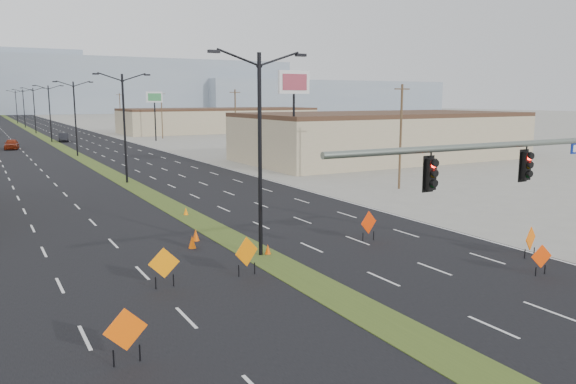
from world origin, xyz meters
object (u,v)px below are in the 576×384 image
car_left (12,144)px  streetlight_4 (34,109)px  streetlight_2 (75,116)px  construction_sign_3 (369,223)px  signal_mast (555,174)px  streetlight_5 (24,107)px  construction_sign_0 (126,331)px  construction_sign_2 (247,253)px  cone_0 (192,242)px  construction_sign_5 (530,240)px  streetlight_1 (124,125)px  streetlight_3 (50,112)px  cone_1 (196,235)px  construction_sign_1 (164,264)px  streetlight_6 (16,106)px  cone_3 (186,211)px  car_mid (64,137)px  streetlight_0 (260,148)px  pole_sign_east_near (294,90)px  cone_2 (268,250)px  pole_sign_east_far (154,101)px  construction_sign_4 (541,258)px

car_left → streetlight_4: bearing=87.6°
streetlight_2 → construction_sign_3: streetlight_2 is taller
signal_mast → streetlight_5: bearing=93.3°
signal_mast → streetlight_2: (-8.56, 66.00, 0.63)m
streetlight_4 → construction_sign_0: streetlight_4 is taller
streetlight_2 → construction_sign_3: bearing=-83.4°
construction_sign_0 → construction_sign_2: (6.72, 5.93, 0.01)m
construction_sign_3 → cone_0: size_ratio=2.49×
streetlight_5 → construction_sign_5: 147.40m
streetlight_1 → streetlight_3: bearing=90.0°
construction_sign_5 → cone_1: (-13.35, 11.26, -0.59)m
construction_sign_1 → streetlight_5: bearing=94.4°
streetlight_6 → cone_3: streetlight_6 is taller
streetlight_4 → construction_sign_5: 119.52m
streetlight_3 → streetlight_6: 84.00m
construction_sign_0 → car_mid: bearing=80.8°
streetlight_6 → streetlight_3: bearing=-90.0°
streetlight_2 → construction_sign_1: streetlight_2 is taller
streetlight_6 → cone_0: 165.11m
car_left → cone_0: car_left is taller
streetlight_0 → cone_1: bearing=113.0°
signal_mast → pole_sign_east_near: bearing=77.6°
cone_2 → car_left: bearing=96.0°
streetlight_1 → streetlight_4: same height
streetlight_5 → cone_0: bearing=-91.1°
cone_0 → pole_sign_east_far: 77.62m
car_mid → cone_0: (-4.55, -80.94, -0.43)m
streetlight_6 → car_mid: size_ratio=2.16×
signal_mast → construction_sign_2: 13.41m
cone_2 → pole_sign_east_near: pole_sign_east_near is taller
signal_mast → construction_sign_4: bearing=46.7°
car_mid → construction_sign_2: 86.64m
signal_mast → cone_2: 13.65m
streetlight_2 → streetlight_4: (0.00, 56.00, 0.00)m
construction_sign_4 → construction_sign_1: bearing=169.5°
car_mid → construction_sign_0: (-10.72, -92.48, 0.28)m
signal_mast → cone_0: bearing=130.5°
signal_mast → construction_sign_3: (-2.03, 9.70, -3.79)m
construction_sign_3 → construction_sign_0: bearing=-165.4°
construction_sign_4 → construction_sign_5: bearing=59.5°
streetlight_6 → construction_sign_2: bearing=-90.7°
cone_1 → cone_2: 4.96m
streetlight_6 → cone_0: bearing=-90.9°
streetlight_6 → streetlight_4: bearing=-90.0°
car_left → pole_sign_east_far: bearing=21.9°
streetlight_4 → construction_sign_5: bearing=-84.5°
streetlight_1 → pole_sign_east_far: bearing=71.0°
streetlight_4 → car_mid: 28.52m
cone_2 → streetlight_0: bearing=171.0°
signal_mast → pole_sign_east_far: bearing=84.4°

